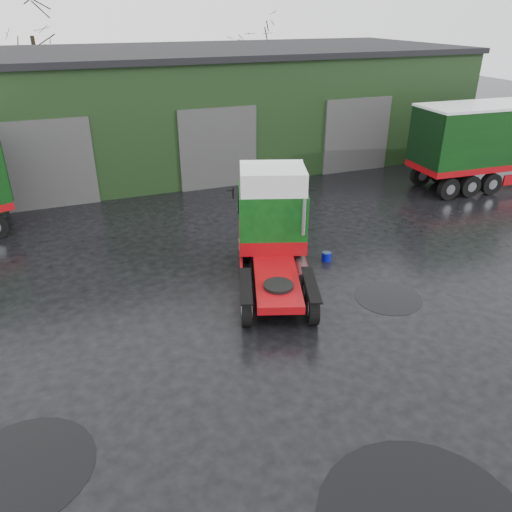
{
  "coord_description": "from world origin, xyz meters",
  "views": [
    {
      "loc": [
        -5.25,
        -9.78,
        8.29
      ],
      "look_at": [
        -0.43,
        2.57,
        1.7
      ],
      "focal_mm": 35.0,
      "sensor_mm": 36.0,
      "label": 1
    }
  ],
  "objects": [
    {
      "name": "puddle_2",
      "position": [
        -7.04,
        -1.51,
        0.0
      ],
      "size": [
        2.84,
        2.84,
        0.01
      ],
      "primitive_type": "cylinder",
      "color": "black",
      "rests_on": "ground"
    },
    {
      "name": "puddle_1",
      "position": [
        3.66,
        1.43,
        0.0
      ],
      "size": [
        2.15,
        2.15,
        0.01
      ],
      "primitive_type": "cylinder",
      "color": "black",
      "rests_on": "ground"
    },
    {
      "name": "ground",
      "position": [
        0.0,
        0.0,
        0.0
      ],
      "size": [
        100.0,
        100.0,
        0.0
      ],
      "primitive_type": "plane",
      "color": "black"
    },
    {
      "name": "hero_tractor",
      "position": [
        0.52,
        3.33,
        1.84
      ],
      "size": [
        4.32,
        6.43,
        3.69
      ],
      "primitive_type": null,
      "rotation": [
        0.0,
        0.0,
        -0.33
      ],
      "color": "#0D4111",
      "rests_on": "ground"
    },
    {
      "name": "tree_back_b",
      "position": [
        10.0,
        30.0,
        3.75
      ],
      "size": [
        4.4,
        4.4,
        7.5
      ],
      "primitive_type": null,
      "color": "black",
      "rests_on": "ground"
    },
    {
      "name": "tree_back_a",
      "position": [
        -6.0,
        30.0,
        4.75
      ],
      "size": [
        4.4,
        4.4,
        9.5
      ],
      "primitive_type": null,
      "color": "black",
      "rests_on": "ground"
    },
    {
      "name": "warehouse",
      "position": [
        2.0,
        20.0,
        3.16
      ],
      "size": [
        32.4,
        12.4,
        6.3
      ],
      "color": "black",
      "rests_on": "ground"
    },
    {
      "name": "wash_bucket",
      "position": [
        3.08,
        4.47,
        0.16
      ],
      "size": [
        0.44,
        0.44,
        0.32
      ],
      "primitive_type": "cylinder",
      "rotation": [
        0.0,
        0.0,
        0.35
      ],
      "color": "#070A98",
      "rests_on": "ground"
    }
  ]
}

